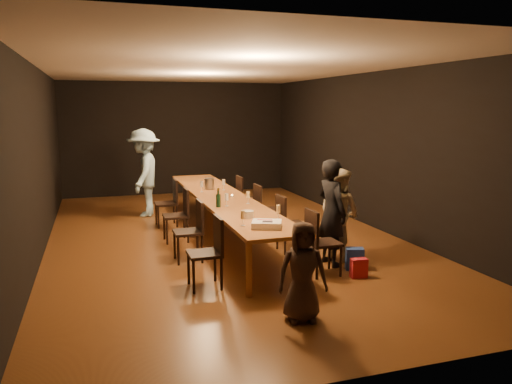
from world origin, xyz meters
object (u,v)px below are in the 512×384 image
object	(u,v)px
child	(303,272)
chair_left_1	(188,231)
table	(223,199)
chair_left_0	(204,253)
chair_right_0	(324,242)
woman_tan	(339,213)
ice_bucket	(209,184)
birthday_cake	(267,224)
chair_left_2	(176,215)
chair_right_2	(267,209)
man_blue	(144,173)
chair_right_1	(292,223)
woman_birthday	(332,212)
plate_stack	(247,214)
chair_left_3	(166,203)
chair_right_3	(248,198)
champagne_bottle	(218,197)

from	to	relation	value
child	chair_left_1	bearing A→B (deg)	119.24
table	chair_left_0	distance (m)	2.56
chair_right_0	chair_left_1	size ratio (longest dim) A/B	1.00
chair_left_0	chair_left_1	xyz separation A→B (m)	(0.00, 1.20, 0.00)
woman_tan	ice_bucket	world-z (taller)	woman_tan
woman_tan	birthday_cake	xyz separation A→B (m)	(-1.43, -0.70, 0.09)
chair_left_2	woman_tan	bearing A→B (deg)	-127.68
chair_right_2	man_blue	xyz separation A→B (m)	(-2.00, 2.32, 0.48)
chair_right_1	chair_left_1	world-z (taller)	same
woman_birthday	plate_stack	xyz separation A→B (m)	(-1.24, 0.22, 0.01)
chair_right_0	chair_left_3	distance (m)	3.98
chair_right_0	chair_left_3	size ratio (longest dim) A/B	1.00
woman_birthday	chair_right_3	bearing A→B (deg)	-4.63
table	chair_right_1	xyz separation A→B (m)	(0.85, -1.20, -0.24)
chair_right_2	child	size ratio (longest dim) A/B	0.84
table	chair_right_1	world-z (taller)	chair_right_1
chair_right_0	man_blue	distance (m)	5.15
chair_right_0	plate_stack	distance (m)	1.16
woman_tan	man_blue	world-z (taller)	man_blue
chair_right_1	birthday_cake	size ratio (longest dim) A/B	1.95
man_blue	child	bearing A→B (deg)	26.24
chair_right_2	woman_birthday	bearing A→B (deg)	8.42
table	chair_right_2	world-z (taller)	chair_right_2
table	ice_bucket	distance (m)	0.92
chair_left_1	chair_left_0	bearing A→B (deg)	-180.00
chair_right_3	chair_right_1	bearing A→B (deg)	-0.00
chair_right_3	ice_bucket	distance (m)	1.02
chair_left_3	chair_left_1	bearing A→B (deg)	-180.00
man_blue	champagne_bottle	bearing A→B (deg)	30.71
chair_right_3	birthday_cake	bearing A→B (deg)	-13.32
chair_right_2	chair_left_3	distance (m)	2.08
chair_left_0	woman_birthday	world-z (taller)	woman_birthday
chair_right_0	man_blue	bearing A→B (deg)	-157.04
ice_bucket	woman_birthday	bearing A→B (deg)	-67.88
chair_left_3	champagne_bottle	distance (m)	2.22
chair_right_0	woman_birthday	xyz separation A→B (m)	(0.30, 0.37, 0.33)
chair_right_3	chair_left_3	distance (m)	1.70
chair_left_3	champagne_bottle	xyz separation A→B (m)	(0.55, -2.11, 0.44)
chair_right_3	plate_stack	xyz separation A→B (m)	(-0.94, -3.00, 0.34)
chair_left_0	champagne_bottle	world-z (taller)	champagne_bottle
chair_left_1	champagne_bottle	world-z (taller)	champagne_bottle
chair_left_2	child	world-z (taller)	child
woman_tan	chair_right_1	bearing A→B (deg)	24.63
chair_left_3	man_blue	bearing A→B (deg)	14.98
child	chair_right_0	bearing A→B (deg)	67.83
chair_left_3	ice_bucket	xyz separation A→B (m)	(0.81, -0.30, 0.39)
chair_right_0	chair_right_3	bearing A→B (deg)	180.00
chair_right_0	chair_left_3	xyz separation A→B (m)	(-1.70, 3.60, 0.00)
chair_left_2	chair_right_3	bearing A→B (deg)	-54.78
plate_stack	ice_bucket	xyz separation A→B (m)	(0.05, 2.71, 0.05)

